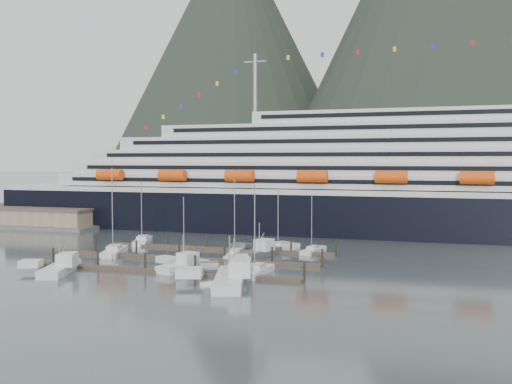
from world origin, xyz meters
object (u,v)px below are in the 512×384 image
at_px(sailboat_e, 143,241).
at_px(sailboat_h, 257,272).
at_px(trawler_d, 233,268).
at_px(sailboat_b, 114,252).
at_px(sailboat_c, 186,259).
at_px(warehouse, 30,218).
at_px(sailboat_d, 236,255).
at_px(trawler_a, 59,268).
at_px(trawler_e, 259,252).
at_px(trawler_b, 183,265).
at_px(sailboat_f, 281,248).
at_px(cruise_ship, 410,186).
at_px(sailboat_g, 313,251).

relative_size(sailboat_e, sailboat_h, 0.94).
bearing_deg(trawler_d, sailboat_b, 46.26).
xyz_separation_m(sailboat_c, sailboat_e, (-19.00, 18.57, 0.03)).
bearing_deg(trawler_d, warehouse, 35.83).
xyz_separation_m(warehouse, sailboat_d, (73.44, -33.22, -1.82)).
relative_size(sailboat_b, sailboat_d, 1.14).
relative_size(sailboat_e, trawler_a, 1.11).
distance_m(sailboat_e, trawler_d, 41.09).
distance_m(sailboat_c, trawler_a, 22.17).
height_order(sailboat_c, trawler_e, sailboat_c).
relative_size(sailboat_e, trawler_b, 1.36).
relative_size(sailboat_f, trawler_e, 1.17).
relative_size(cruise_ship, sailboat_h, 13.83).
distance_m(sailboat_d, sailboat_g, 16.13).
xyz_separation_m(sailboat_d, trawler_a, (-21.77, -23.83, 0.45)).
bearing_deg(sailboat_h, trawler_e, 18.67).
height_order(sailboat_b, trawler_a, sailboat_b).
distance_m(sailboat_h, trawler_a, 32.12).
xyz_separation_m(warehouse, trawler_a, (51.67, -57.05, -1.37)).
bearing_deg(sailboat_b, trawler_e, -95.01).
bearing_deg(sailboat_c, sailboat_d, -48.97).
distance_m(sailboat_c, sailboat_f, 22.43).
xyz_separation_m(warehouse, sailboat_g, (86.10, -23.22, -1.85)).
bearing_deg(sailboat_f, sailboat_b, 138.39).
bearing_deg(warehouse, sailboat_g, -15.09).
distance_m(sailboat_d, sailboat_e, 28.24).
distance_m(sailboat_h, trawler_d, 3.88).
distance_m(cruise_ship, sailboat_c, 65.28).
height_order(sailboat_e, trawler_a, sailboat_e).
bearing_deg(warehouse, sailboat_b, -36.90).
distance_m(cruise_ship, trawler_e, 51.54).
bearing_deg(sailboat_e, trawler_a, 166.72).
distance_m(warehouse, sailboat_h, 95.68).
bearing_deg(sailboat_g, warehouse, 83.32).
distance_m(cruise_ship, warehouse, 103.31).
xyz_separation_m(sailboat_h, trawler_a, (-30.90, -8.74, 0.43)).
height_order(sailboat_d, sailboat_g, sailboat_d).
distance_m(sailboat_g, trawler_a, 48.26).
bearing_deg(sailboat_h, trawler_a, 107.47).
height_order(cruise_ship, sailboat_f, cruise_ship).
xyz_separation_m(sailboat_d, trawler_b, (-3.72, -15.37, 0.42)).
bearing_deg(cruise_ship, warehouse, -172.77).
distance_m(sailboat_b, sailboat_f, 33.05).
relative_size(trawler_a, trawler_e, 1.12).
xyz_separation_m(sailboat_c, trawler_e, (10.73, 9.73, 0.50)).
bearing_deg(cruise_ship, sailboat_b, -135.97).
distance_m(sailboat_c, trawler_d, 14.69).
bearing_deg(sailboat_c, trawler_d, -129.37).
xyz_separation_m(cruise_ship, sailboat_c, (-35.51, -53.52, -11.64)).
distance_m(warehouse, sailboat_e, 52.40).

